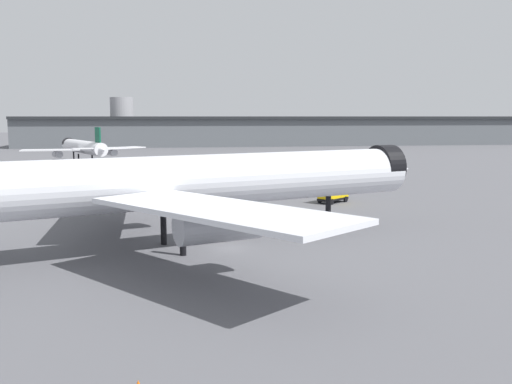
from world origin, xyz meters
The scene contains 6 objects.
ground centered at (0.00, 0.00, 0.00)m, with size 900.00×900.00×0.00m, color #56565B.
airliner_near_gate centered at (-3.91, 0.55, 6.91)m, with size 56.22×50.52×15.70m.
airliner_far_taxiway centered at (-39.54, 112.39, 4.76)m, with size 33.03×36.68×10.82m.
terminal_building centered at (33.88, 217.18, 6.99)m, with size 253.15×53.94×22.29m.
service_truck_front centered at (17.23, 30.92, 1.59)m, with size 5.58×5.45×3.00m.
baggage_tug_wing centered at (-29.13, 26.60, 0.97)m, with size 2.78×3.56×1.85m.
Camera 1 is at (-1.57, -59.43, 13.70)m, focal length 40.61 mm.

